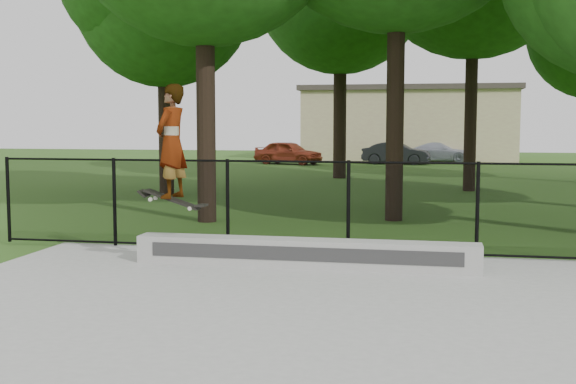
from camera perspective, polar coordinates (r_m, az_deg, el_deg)
name	(u,v)px	position (r m, az deg, el deg)	size (l,w,h in m)	color
grind_ledge	(304,253)	(10.53, 1.31, -4.84)	(5.02, 0.40, 0.41)	#ABABA6
car_a	(288,152)	(37.82, 0.03, 3.14)	(1.45, 3.59, 1.23)	maroon
car_b	(396,153)	(38.25, 8.55, 3.05)	(1.22, 3.17, 1.15)	black
car_c	(438,152)	(40.94, 11.81, 3.13)	(1.57, 3.56, 1.12)	#A6A9BC
skater_airborne	(172,144)	(10.60, -9.19, 3.79)	(0.81, 0.67, 1.86)	black
chainlink_fence	(477,210)	(11.51, 14.74, -1.38)	(16.06, 0.06, 1.50)	black
distant_building	(409,123)	(43.53, 9.52, 5.41)	(12.40, 6.40, 4.30)	beige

